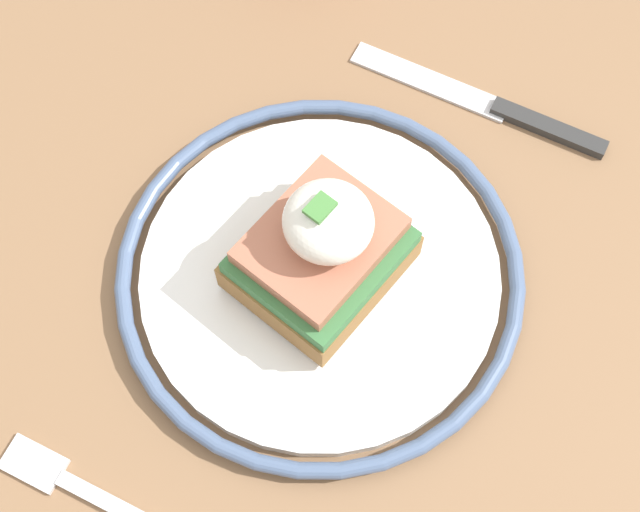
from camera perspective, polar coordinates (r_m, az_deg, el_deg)
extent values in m
plane|color=#9E9993|center=(1.28, 2.31, -15.24)|extent=(6.00, 6.00, 0.00)
cube|color=#846042|center=(0.57, 4.97, -3.71)|extent=(0.90, 0.81, 0.03)
cylinder|color=#846042|center=(1.16, 1.63, 14.28)|extent=(0.06, 0.06, 0.71)
cylinder|color=white|center=(0.56, 0.00, -1.26)|extent=(0.23, 0.23, 0.01)
torus|color=slate|center=(0.56, 0.00, -1.06)|extent=(0.26, 0.26, 0.01)
cube|color=olive|center=(0.54, 0.00, -0.36)|extent=(0.10, 0.08, 0.02)
cube|color=#38703D|center=(0.52, 0.07, 0.23)|extent=(0.09, 0.08, 0.01)
cube|color=#AD664C|center=(0.52, 0.03, 1.03)|extent=(0.08, 0.07, 0.01)
ellipsoid|color=white|center=(0.49, 0.53, 2.22)|extent=(0.05, 0.05, 0.04)
cube|color=#47843D|center=(0.48, 0.00, 3.12)|extent=(0.02, 0.01, 0.00)
cube|color=silver|center=(0.55, -17.85, -12.54)|extent=(0.03, 0.04, 0.00)
cube|color=#2D2D2D|center=(0.63, 14.49, 7.90)|extent=(0.03, 0.08, 0.01)
cube|color=silver|center=(0.64, 7.04, 10.99)|extent=(0.04, 0.12, 0.00)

